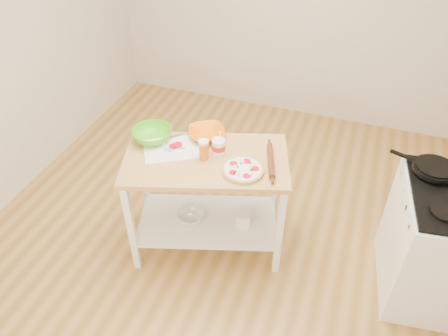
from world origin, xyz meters
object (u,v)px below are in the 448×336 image
gas_stove (441,244)px  orange_bowl (207,133)px  prep_island (207,184)px  green_bowl (152,135)px  yogurt_tub (219,147)px  cutting_board (171,149)px  knife (162,140)px  spatula (174,149)px  rolling_pin (271,161)px  shelf_glass_bowl (191,216)px  beer_pint (204,150)px  pizza (243,170)px  skillet (434,168)px  shelf_bin (243,218)px

gas_stove → orange_bowl: 1.87m
prep_island → green_bowl: size_ratio=4.45×
yogurt_tub → cutting_board: bearing=-167.5°
yogurt_tub → gas_stove: bearing=2.1°
prep_island → knife: (-0.38, 0.08, 0.27)m
gas_stove → spatula: gas_stove is taller
rolling_pin → knife: bearing=-178.2°
spatula → shelf_glass_bowl: 0.63m
orange_bowl → green_bowl: 0.41m
prep_island → beer_pint: size_ratio=8.79×
spatula → rolling_pin: size_ratio=0.39×
pizza → rolling_pin: bearing=44.6°
knife → yogurt_tub: 0.45m
gas_stove → knife: 2.15m
skillet → orange_bowl: 1.62m
knife → orange_bowl: bearing=-14.1°
skillet → spatula: (-1.78, -0.32, -0.06)m
beer_pint → shelf_bin: (0.29, 0.06, -0.66)m
cutting_board → yogurt_tub: yogurt_tub is taller
skillet → cutting_board: bearing=-149.6°
rolling_pin → beer_pint: bearing=-167.3°
green_bowl → beer_pint: bearing=-9.9°
prep_island → beer_pint: beer_pint is taller
rolling_pin → shelf_glass_bowl: 0.87m
skillet → spatula: 1.81m
skillet → green_bowl: size_ratio=1.48×
orange_bowl → green_bowl: bearing=-155.0°
rolling_pin → gas_stove: bearing=2.0°
cutting_board → spatula: (0.03, -0.00, 0.01)m
rolling_pin → shelf_glass_bowl: bearing=-166.3°
knife → green_bowl: 0.08m
skillet → spatula: size_ratio=3.07×
pizza → prep_island: bearing=170.3°
gas_stove → spatula: (-1.98, -0.14, 0.44)m
spatula → green_bowl: 0.22m
cutting_board → shelf_bin: cutting_board is taller
gas_stove → skillet: 0.57m
beer_pint → shelf_glass_bowl: beer_pint is taller
rolling_pin → shelf_glass_bowl: (-0.59, -0.14, -0.63)m
beer_pint → yogurt_tub: 0.12m
orange_bowl → shelf_bin: size_ratio=2.43×
cutting_board → shelf_glass_bowl: 0.63m
spatula → yogurt_tub: 0.33m
cutting_board → shelf_bin: (0.56, 0.05, -0.59)m
orange_bowl → rolling_pin: orange_bowl is taller
rolling_pin → green_bowl: bearing=-178.3°
prep_island → beer_pint: bearing=-171.1°
green_bowl → yogurt_tub: yogurt_tub is taller
spatula → yogurt_tub: yogurt_tub is taller
yogurt_tub → shelf_bin: (0.21, -0.03, -0.64)m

